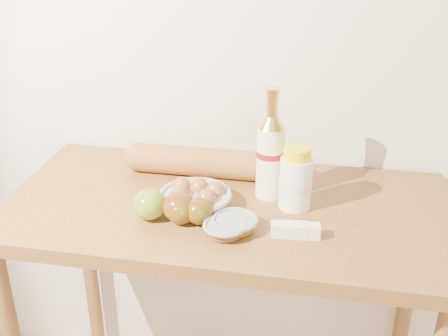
{
  "coord_description": "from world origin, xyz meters",
  "views": [
    {
      "loc": [
        0.25,
        -0.12,
        1.64
      ],
      "look_at": [
        0.0,
        1.15,
        1.02
      ],
      "focal_mm": 45.0,
      "sensor_mm": 36.0,
      "label": 1
    }
  ],
  "objects_px": {
    "egg_bowl": "(196,197)",
    "bourbon_bottle": "(270,154)",
    "table": "(226,242)",
    "cream_bottle": "(296,180)",
    "baguette": "(209,163)"
  },
  "relations": [
    {
      "from": "bourbon_bottle",
      "to": "cream_bottle",
      "type": "xyz_separation_m",
      "value": [
        0.07,
        -0.05,
        -0.05
      ]
    },
    {
      "from": "bourbon_bottle",
      "to": "egg_bowl",
      "type": "distance_m",
      "value": 0.23
    },
    {
      "from": "table",
      "to": "cream_bottle",
      "type": "bearing_deg",
      "value": 6.21
    },
    {
      "from": "table",
      "to": "baguette",
      "type": "distance_m",
      "value": 0.24
    },
    {
      "from": "cream_bottle",
      "to": "egg_bowl",
      "type": "height_order",
      "value": "cream_bottle"
    },
    {
      "from": "egg_bowl",
      "to": "bourbon_bottle",
      "type": "bearing_deg",
      "value": 29.21
    },
    {
      "from": "bourbon_bottle",
      "to": "egg_bowl",
      "type": "bearing_deg",
      "value": -167.78
    },
    {
      "from": "cream_bottle",
      "to": "egg_bowl",
      "type": "xyz_separation_m",
      "value": [
        -0.26,
        -0.05,
        -0.05
      ]
    },
    {
      "from": "cream_bottle",
      "to": "baguette",
      "type": "relative_size",
      "value": 0.33
    },
    {
      "from": "table",
      "to": "bourbon_bottle",
      "type": "xyz_separation_m",
      "value": [
        0.11,
        0.07,
        0.25
      ]
    },
    {
      "from": "table",
      "to": "bourbon_bottle",
      "type": "height_order",
      "value": "bourbon_bottle"
    },
    {
      "from": "cream_bottle",
      "to": "baguette",
      "type": "bearing_deg",
      "value": 176.18
    },
    {
      "from": "egg_bowl",
      "to": "table",
      "type": "bearing_deg",
      "value": 23.94
    },
    {
      "from": "bourbon_bottle",
      "to": "cream_bottle",
      "type": "bearing_deg",
      "value": -50.54
    },
    {
      "from": "egg_bowl",
      "to": "baguette",
      "type": "distance_m",
      "value": 0.19
    }
  ]
}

